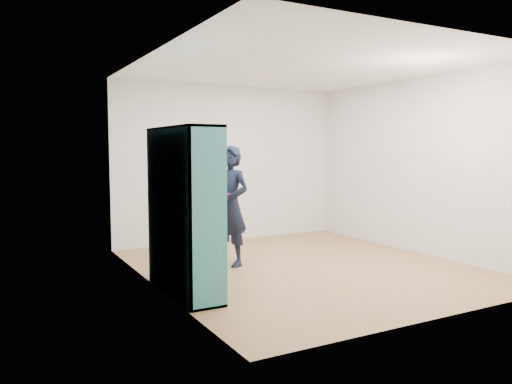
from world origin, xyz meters
TOP-DOWN VIEW (x-y plane):
  - floor at (0.00, 0.00)m, footprint 4.50×4.50m
  - ceiling at (0.00, 0.00)m, footprint 4.50×4.50m
  - wall_left at (-2.00, 0.00)m, footprint 0.02×4.50m
  - wall_right at (2.00, 0.00)m, footprint 0.02×4.50m
  - wall_back at (0.00, 2.25)m, footprint 4.00×0.02m
  - wall_front at (0.00, -2.25)m, footprint 4.00×0.02m
  - bookshelf at (-1.83, -0.37)m, footprint 0.39×1.34m
  - person at (-0.81, 0.57)m, footprint 0.59×0.69m
  - smartphone at (-0.98, 0.57)m, footprint 0.05×0.08m

SIDE VIEW (x-z plane):
  - floor at x=0.00m, z-range 0.00..0.00m
  - person at x=-0.81m, z-range 0.00..1.60m
  - bookshelf at x=-1.83m, z-range -0.03..1.75m
  - smartphone at x=-0.98m, z-range 0.84..0.97m
  - wall_left at x=-2.00m, z-range 0.00..2.60m
  - wall_right at x=2.00m, z-range 0.00..2.60m
  - wall_back at x=0.00m, z-range 0.00..2.60m
  - wall_front at x=0.00m, z-range 0.00..2.60m
  - ceiling at x=0.00m, z-range 2.60..2.60m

